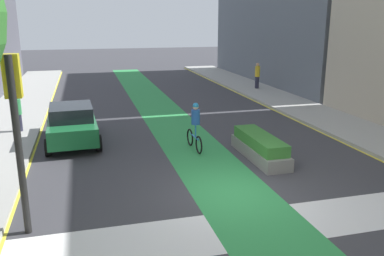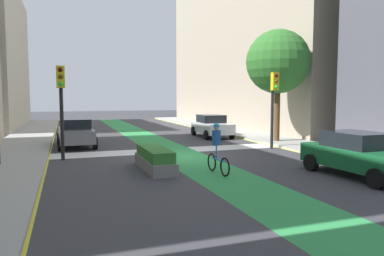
{
  "view_description": "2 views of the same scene",
  "coord_description": "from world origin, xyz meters",
  "px_view_note": "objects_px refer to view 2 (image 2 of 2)",
  "views": [
    {
      "loc": [
        -3.94,
        -10.04,
        4.84
      ],
      "look_at": [
        -0.57,
        2.55,
        1.3
      ],
      "focal_mm": 37.72,
      "sensor_mm": 36.0,
      "label": 1
    },
    {
      "loc": [
        5.2,
        16.01,
        2.79
      ],
      "look_at": [
        0.13,
        1.79,
        1.5
      ],
      "focal_mm": 33.44,
      "sensor_mm": 36.0,
      "label": 2
    }
  ],
  "objects_px": {
    "car_grey_right_near": "(76,132)",
    "street_tree_near": "(278,62)",
    "traffic_signal_near_right": "(61,95)",
    "cyclist_in_lane": "(217,147)",
    "car_green_left_far": "(359,154)",
    "traffic_signal_near_left": "(274,96)",
    "median_planter": "(155,159)",
    "car_white_left_near": "(212,126)"
  },
  "relations": [
    {
      "from": "car_grey_right_near",
      "to": "street_tree_near",
      "type": "xyz_separation_m",
      "value": [
        -11.64,
        2.56,
        4.12
      ]
    },
    {
      "from": "traffic_signal_near_right",
      "to": "cyclist_in_lane",
      "type": "bearing_deg",
      "value": 138.66
    },
    {
      "from": "car_green_left_far",
      "to": "car_grey_right_near",
      "type": "relative_size",
      "value": 1.0
    },
    {
      "from": "traffic_signal_near_left",
      "to": "median_planter",
      "type": "xyz_separation_m",
      "value": [
        7.41,
        3.34,
        -2.49
      ]
    },
    {
      "from": "cyclist_in_lane",
      "to": "median_planter",
      "type": "xyz_separation_m",
      "value": [
        2.01,
        -1.44,
        -0.57
      ]
    },
    {
      "from": "street_tree_near",
      "to": "car_green_left_far",
      "type": "bearing_deg",
      "value": 74.79
    },
    {
      "from": "car_white_left_near",
      "to": "cyclist_in_lane",
      "type": "height_order",
      "value": "cyclist_in_lane"
    },
    {
      "from": "traffic_signal_near_right",
      "to": "traffic_signal_near_left",
      "type": "xyz_separation_m",
      "value": [
        -10.78,
        -0.04,
        -0.02
      ]
    },
    {
      "from": "car_grey_right_near",
      "to": "street_tree_near",
      "type": "relative_size",
      "value": 0.63
    },
    {
      "from": "cyclist_in_lane",
      "to": "median_planter",
      "type": "height_order",
      "value": "cyclist_in_lane"
    },
    {
      "from": "median_planter",
      "to": "cyclist_in_lane",
      "type": "bearing_deg",
      "value": 144.43
    },
    {
      "from": "traffic_signal_near_right",
      "to": "car_white_left_near",
      "type": "height_order",
      "value": "traffic_signal_near_right"
    },
    {
      "from": "traffic_signal_near_right",
      "to": "median_planter",
      "type": "xyz_separation_m",
      "value": [
        -3.37,
        3.29,
        -2.51
      ]
    },
    {
      "from": "traffic_signal_near_left",
      "to": "car_white_left_near",
      "type": "xyz_separation_m",
      "value": [
        0.88,
        -6.53,
        -2.09
      ]
    },
    {
      "from": "traffic_signal_near_right",
      "to": "traffic_signal_near_left",
      "type": "bearing_deg",
      "value": -179.78
    },
    {
      "from": "car_green_left_far",
      "to": "median_planter",
      "type": "height_order",
      "value": "car_green_left_far"
    },
    {
      "from": "street_tree_near",
      "to": "median_planter",
      "type": "relative_size",
      "value": 2.02
    },
    {
      "from": "cyclist_in_lane",
      "to": "street_tree_near",
      "type": "relative_size",
      "value": 0.28
    },
    {
      "from": "traffic_signal_near_right",
      "to": "traffic_signal_near_left",
      "type": "distance_m",
      "value": 10.78
    },
    {
      "from": "car_white_left_near",
      "to": "median_planter",
      "type": "height_order",
      "value": "car_white_left_near"
    },
    {
      "from": "traffic_signal_near_right",
      "to": "car_grey_right_near",
      "type": "relative_size",
      "value": 0.98
    },
    {
      "from": "traffic_signal_near_left",
      "to": "car_green_left_far",
      "type": "height_order",
      "value": "traffic_signal_near_left"
    },
    {
      "from": "cyclist_in_lane",
      "to": "car_white_left_near",
      "type": "bearing_deg",
      "value": -111.83
    },
    {
      "from": "car_white_left_near",
      "to": "median_planter",
      "type": "relative_size",
      "value": 1.29
    },
    {
      "from": "traffic_signal_near_left",
      "to": "car_green_left_far",
      "type": "bearing_deg",
      "value": 82.6
    },
    {
      "from": "cyclist_in_lane",
      "to": "traffic_signal_near_right",
      "type": "bearing_deg",
      "value": -41.34
    },
    {
      "from": "car_grey_right_near",
      "to": "median_planter",
      "type": "height_order",
      "value": "car_grey_right_near"
    },
    {
      "from": "traffic_signal_near_right",
      "to": "car_grey_right_near",
      "type": "xyz_separation_m",
      "value": [
        -0.69,
        -4.64,
        -2.12
      ]
    },
    {
      "from": "car_white_left_near",
      "to": "street_tree_near",
      "type": "bearing_deg",
      "value": 118.37
    },
    {
      "from": "car_grey_right_near",
      "to": "car_white_left_near",
      "type": "bearing_deg",
      "value": -168.19
    },
    {
      "from": "traffic_signal_near_right",
      "to": "cyclist_in_lane",
      "type": "height_order",
      "value": "traffic_signal_near_right"
    },
    {
      "from": "median_planter",
      "to": "car_green_left_far",
      "type": "bearing_deg",
      "value": 150.8
    },
    {
      "from": "street_tree_near",
      "to": "median_planter",
      "type": "distance_m",
      "value": 11.38
    },
    {
      "from": "median_planter",
      "to": "street_tree_near",
      "type": "bearing_deg",
      "value": -149.05
    },
    {
      "from": "traffic_signal_near_right",
      "to": "car_grey_right_near",
      "type": "height_order",
      "value": "traffic_signal_near_right"
    },
    {
      "from": "traffic_signal_near_right",
      "to": "car_green_left_far",
      "type": "xyz_separation_m",
      "value": [
        -9.88,
        6.93,
        -2.12
      ]
    },
    {
      "from": "car_green_left_far",
      "to": "car_grey_right_near",
      "type": "distance_m",
      "value": 14.78
    },
    {
      "from": "cyclist_in_lane",
      "to": "median_planter",
      "type": "relative_size",
      "value": 0.56
    },
    {
      "from": "traffic_signal_near_right",
      "to": "cyclist_in_lane",
      "type": "relative_size",
      "value": 2.24
    },
    {
      "from": "car_grey_right_near",
      "to": "traffic_signal_near_left",
      "type": "bearing_deg",
      "value": 155.5
    },
    {
      "from": "car_white_left_near",
      "to": "traffic_signal_near_left",
      "type": "bearing_deg",
      "value": 97.67
    },
    {
      "from": "car_green_left_far",
      "to": "car_white_left_near",
      "type": "distance_m",
      "value": 13.5
    }
  ]
}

